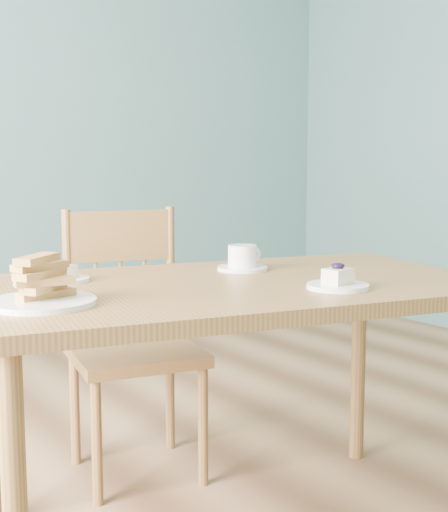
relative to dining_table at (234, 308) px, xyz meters
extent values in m
cube|color=#AA784F|center=(0.11, 0.12, -0.67)|extent=(5.00, 5.00, 0.01)
cube|color=olive|center=(0.00, 0.00, 0.05)|extent=(1.51, 1.06, 0.04)
cylinder|color=olive|center=(0.68, 0.19, -0.31)|extent=(0.05, 0.05, 0.69)
cube|color=olive|center=(-0.03, 0.52, -0.24)|extent=(0.48, 0.47, 0.04)
cylinder|color=olive|center=(-0.23, 0.39, -0.46)|extent=(0.03, 0.03, 0.40)
cylinder|color=olive|center=(0.11, 0.32, -0.46)|extent=(0.03, 0.03, 0.40)
cylinder|color=olive|center=(-0.16, 0.72, -0.46)|extent=(0.03, 0.03, 0.40)
cylinder|color=olive|center=(0.18, 0.64, -0.46)|extent=(0.03, 0.03, 0.40)
cylinder|color=olive|center=(-0.17, 0.73, 0.01)|extent=(0.03, 0.03, 0.46)
cylinder|color=olive|center=(0.19, 0.65, 0.01)|extent=(0.03, 0.03, 0.46)
cube|color=olive|center=(0.01, 0.69, 0.14)|extent=(0.35, 0.10, 0.18)
cylinder|color=olive|center=(-0.08, 0.71, -0.08)|extent=(0.01, 0.01, 0.27)
cylinder|color=olive|center=(0.01, 0.69, -0.08)|extent=(0.01, 0.01, 0.27)
cylinder|color=olive|center=(0.09, 0.67, -0.08)|extent=(0.01, 0.01, 0.27)
cylinder|color=white|center=(0.16, -0.24, 0.08)|extent=(0.16, 0.16, 0.01)
cube|color=#F6E1BD|center=(0.16, -0.24, 0.11)|extent=(0.08, 0.06, 0.04)
ellipsoid|color=black|center=(0.16, -0.24, 0.13)|extent=(0.03, 0.03, 0.02)
sphere|color=black|center=(0.17, -0.23, 0.13)|extent=(0.01, 0.01, 0.01)
sphere|color=black|center=(0.15, -0.23, 0.13)|extent=(0.01, 0.01, 0.01)
sphere|color=black|center=(0.16, -0.25, 0.13)|extent=(0.01, 0.01, 0.01)
cylinder|color=white|center=(-0.37, 0.27, 0.08)|extent=(0.14, 0.14, 0.01)
cube|color=#F6E1BD|center=(-0.37, 0.27, 0.10)|extent=(0.07, 0.06, 0.03)
ellipsoid|color=black|center=(-0.37, 0.27, 0.12)|extent=(0.03, 0.03, 0.01)
sphere|color=black|center=(-0.37, 0.28, 0.12)|extent=(0.01, 0.01, 0.01)
sphere|color=black|center=(-0.38, 0.28, 0.12)|extent=(0.01, 0.01, 0.01)
sphere|color=black|center=(-0.37, 0.26, 0.12)|extent=(0.01, 0.01, 0.01)
cylinder|color=white|center=(0.14, 0.15, 0.08)|extent=(0.15, 0.15, 0.01)
cylinder|color=white|center=(0.14, 0.15, 0.12)|extent=(0.09, 0.09, 0.06)
cylinder|color=#946642|center=(0.14, 0.15, 0.14)|extent=(0.07, 0.07, 0.00)
torus|color=white|center=(0.19, 0.15, 0.12)|extent=(0.05, 0.01, 0.05)
cylinder|color=white|center=(-0.54, 0.00, 0.08)|extent=(0.24, 0.24, 0.01)
camera|label=1|loc=(-1.12, -1.54, 0.40)|focal=50.00mm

